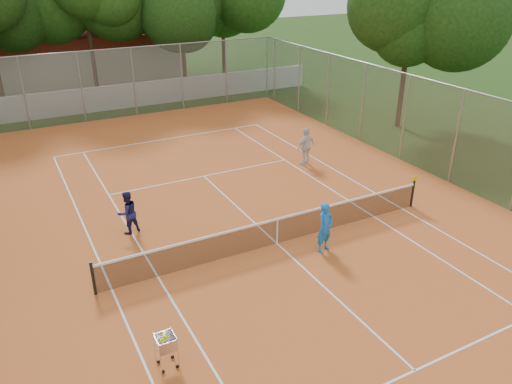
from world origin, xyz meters
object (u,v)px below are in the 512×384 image
tennis_net (277,231)px  player_near (325,227)px  player_far_right (306,146)px  player_far_left (128,213)px  clubhouse (65,51)px  ball_hopper (166,350)px

tennis_net → player_near: size_ratio=6.97×
player_near → player_far_right: player_far_right is taller
tennis_net → player_far_right: size_ratio=6.83×
player_near → player_far_left: size_ratio=1.10×
clubhouse → player_far_left: (-2.15, -25.96, -1.41)m
player_far_right → player_near: bearing=48.0°
tennis_net → player_far_right: (4.69, 5.52, 0.38)m
clubhouse → player_far_right: size_ratio=9.43×
clubhouse → player_far_left: size_ratio=10.64×
player_far_right → ball_hopper: bearing=29.5°
clubhouse → player_near: bearing=-84.0°
tennis_net → player_far_left: size_ratio=7.70×
tennis_net → player_far_right: 7.26m
tennis_net → player_far_left: (-4.15, 3.04, 0.28)m
player_far_right → player_far_left: bearing=1.9°
tennis_net → player_far_right: player_far_right is taller
tennis_net → player_far_left: 5.15m
clubhouse → ball_hopper: (-3.01, -32.59, -1.70)m
clubhouse → ball_hopper: bearing=-95.3°
player_near → clubhouse: bearing=76.9°
tennis_net → player_near: 1.61m
player_far_left → ball_hopper: player_far_left is taller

